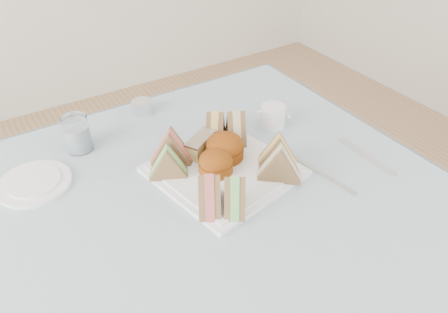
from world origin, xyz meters
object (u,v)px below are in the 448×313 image
serving_plate (224,171)px  water_glass (77,134)px  table (223,294)px  creamer_jug (273,116)px

serving_plate → water_glass: 0.39m
table → creamer_jug: size_ratio=12.82×
table → serving_plate: (0.04, 0.06, 0.38)m
table → creamer_jug: creamer_jug is taller
serving_plate → creamer_jug: creamer_jug is taller
serving_plate → water_glass: bearing=121.9°
water_glass → creamer_jug: (0.49, -0.18, -0.02)m
table → creamer_jug: 0.52m
table → water_glass: water_glass is taller
creamer_jug → water_glass: bearing=179.5°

